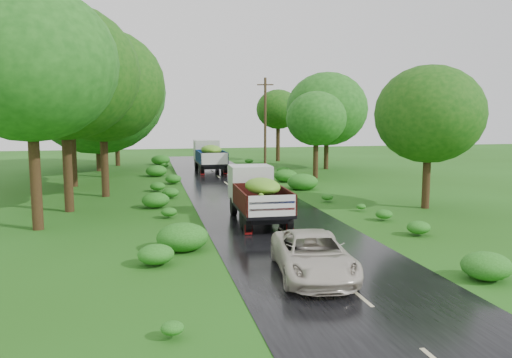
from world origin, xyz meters
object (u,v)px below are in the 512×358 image
object	(u,v)px
truck_far	(209,154)
utility_pole	(265,124)
truck_near	(257,192)
car	(313,255)

from	to	relation	value
truck_far	utility_pole	distance (m)	5.76
truck_far	utility_pole	world-z (taller)	utility_pole
truck_near	car	xyz separation A→B (m)	(-0.06, -8.39, -0.73)
utility_pole	truck_far	bearing A→B (deg)	-179.85
truck_far	utility_pole	bearing A→B (deg)	-15.05
truck_far	car	size ratio (longest dim) A/B	1.36
truck_near	car	bearing A→B (deg)	-88.87
truck_far	truck_near	bearing A→B (deg)	-91.74
car	utility_pole	xyz separation A→B (m)	(5.38, 28.96, 3.61)
truck_near	utility_pole	xyz separation A→B (m)	(5.32, 20.56, 2.88)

